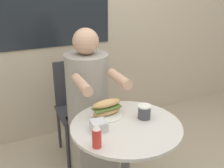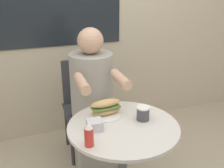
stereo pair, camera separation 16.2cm
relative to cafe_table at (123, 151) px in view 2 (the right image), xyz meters
The scene contains 7 objects.
cafe_table is the anchor object (origin of this frame).
diner_chair 0.88m from the cafe_table, 91.94° to the left, with size 0.40×0.40×0.87m.
seated_diner 0.53m from the cafe_table, 93.91° to the left, with size 0.36×0.61×1.22m.
sandwich_on_plate 0.29m from the cafe_table, 110.56° to the left, with size 0.21×0.20×0.11m.
drink_cup 0.28m from the cafe_table, ahead, with size 0.09×0.09×0.09m.
napkin_box 0.28m from the cafe_table, behind, with size 0.10×0.10×0.06m.
condiment_bottle 0.39m from the cafe_table, 151.92° to the right, with size 0.05×0.05×0.14m.
Camera 2 is at (-0.56, -1.30, 1.52)m, focal length 42.00 mm.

